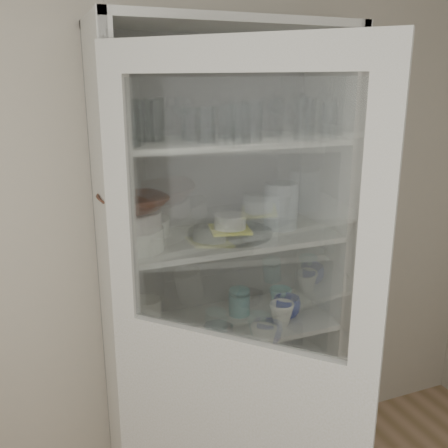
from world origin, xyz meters
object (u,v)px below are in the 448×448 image
object	(u,v)px
mug_teal	(280,298)
pantry_cabinet	(219,299)
mug_blue	(287,307)
tin_box	(250,387)
goblet_1	(183,115)
plate_stack_back	(142,227)
cupboard_door	(233,399)
mug_white	(282,314)
plate_stack_front	(135,239)
glass_platter	(230,233)
goblet_0	(136,117)
white_canister	(147,315)
cream_dish	(221,395)
goblet_3	(300,111)
white_ramekin	(230,221)
terracotta_bowl	(133,204)
teal_jar	(239,302)
measuring_cups	(216,330)
cream_bowl	(134,220)
grey_bowl_stack	(281,206)
yellow_trivet	(230,229)
goblet_2	(276,115)

from	to	relation	value
mug_teal	pantry_cabinet	bearing A→B (deg)	160.53
mug_blue	tin_box	world-z (taller)	mug_blue
goblet_1	plate_stack_back	distance (m)	0.49
cupboard_door	mug_blue	distance (m)	0.67
mug_white	plate_stack_front	bearing A→B (deg)	-178.65
goblet_1	glass_platter	world-z (taller)	goblet_1
tin_box	goblet_0	bearing A→B (deg)	169.53
plate_stack_front	plate_stack_back	size ratio (longest dim) A/B	0.95
white_canister	tin_box	bearing A→B (deg)	-3.86
tin_box	cream_dish	bearing A→B (deg)	-172.62
goblet_3	glass_platter	size ratio (longest dim) A/B	0.53
goblet_0	glass_platter	size ratio (longest dim) A/B	0.48
glass_platter	white_ramekin	world-z (taller)	white_ramekin
goblet_0	terracotta_bowl	distance (m)	0.34
goblet_1	pantry_cabinet	bearing A→B (deg)	-8.55
cupboard_door	glass_platter	xyz separation A→B (m)	(0.21, 0.53, 0.40)
pantry_cabinet	white_canister	distance (m)	0.33
teal_jar	measuring_cups	xyz separation A→B (m)	(-0.17, -0.14, -0.04)
mug_blue	goblet_0	bearing A→B (deg)	178.03
cream_bowl	white_canister	bearing A→B (deg)	60.30
plate_stack_back	mug_blue	bearing A→B (deg)	-18.28
cupboard_door	white_canister	distance (m)	0.61
goblet_1	cream_bowl	size ratio (longest dim) A/B	0.85
pantry_cabinet	cream_dish	distance (m)	0.45
terracotta_bowl	grey_bowl_stack	bearing A→B (deg)	4.91
goblet_0	mug_blue	xyz separation A→B (m)	(0.60, -0.16, -0.84)
yellow_trivet	mug_blue	size ratio (longest dim) A/B	1.32
goblet_0	goblet_1	size ratio (longest dim) A/B	0.95
grey_bowl_stack	goblet_0	bearing A→B (deg)	171.24
yellow_trivet	plate_stack_back	bearing A→B (deg)	156.91
goblet_3	plate_stack_front	xyz separation A→B (m)	(-0.80, -0.17, -0.45)
plate_stack_front	white_ramekin	bearing A→B (deg)	5.16
white_ramekin	plate_stack_back	bearing A→B (deg)	156.91
plate_stack_front	mug_white	size ratio (longest dim) A/B	2.07
pantry_cabinet	measuring_cups	xyz separation A→B (m)	(-0.07, -0.16, -0.06)
goblet_0	glass_platter	xyz separation A→B (m)	(0.35, -0.11, -0.47)
tin_box	grey_bowl_stack	bearing A→B (deg)	-2.60
pantry_cabinet	mug_teal	xyz separation A→B (m)	(0.29, -0.03, -0.03)
goblet_0	mug_white	distance (m)	1.02
yellow_trivet	tin_box	bearing A→B (deg)	12.44
goblet_2	plate_stack_back	distance (m)	0.75
mug_teal	cream_dish	bearing A→B (deg)	174.49
cream_bowl	teal_jar	size ratio (longest dim) A/B	1.81
yellow_trivet	tin_box	size ratio (longest dim) A/B	0.86
plate_stack_front	white_ramekin	distance (m)	0.41
white_ramekin	white_canister	xyz separation A→B (m)	(-0.35, 0.06, -0.39)
yellow_trivet	mug_white	xyz separation A→B (m)	(0.20, -0.10, -0.38)
pantry_cabinet	cream_dish	world-z (taller)	pantry_cabinet
terracotta_bowl	tin_box	size ratio (longest dim) A/B	1.35
pantry_cabinet	terracotta_bowl	size ratio (longest dim) A/B	8.31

